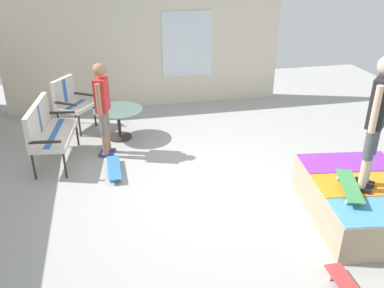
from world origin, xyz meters
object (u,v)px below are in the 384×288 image
Objects in this scene: person_watching at (103,104)px; skateboard_on_ramp at (350,186)px; patio_table at (119,118)px; skateboard_by_bench at (114,168)px; patio_chair_near_house at (70,99)px; skate_ramp at (365,200)px; person_skater at (377,115)px; patio_bench at (47,128)px.

skateboard_on_ramp is at bearing -132.71° from person_watching.
skateboard_by_bench is (-1.33, 0.16, -0.32)m from patio_table.
patio_chair_near_house is 1.13× the size of patio_table.
skateboard_by_bench is at bearing 59.42° from skate_ramp.
person_skater is 2.05× the size of skateboard_on_ramp.
patio_chair_near_house is at bearing 20.25° from skateboard_by_bench.
patio_bench is 0.78× the size of person_skater.
patio_chair_near_house is (1.34, -0.29, -0.00)m from patio_bench.
skateboard_by_bench is (-0.61, -1.01, -0.53)m from patio_bench.
person_watching is at bearing 158.41° from patio_table.
person_skater reaches higher than skateboard_by_bench.
person_watching is (-0.64, 0.25, 0.53)m from patio_table.
person_skater is at bearing -138.45° from patio_table.
skate_ramp is 5.51m from patio_chair_near_house.
patio_chair_near_house is at bearing 44.13° from person_skater.
person_skater is at bearing -74.16° from skateboard_on_ramp.
person_skater reaches higher than patio_chair_near_house.
patio_chair_near_house reaches higher than skateboard_on_ramp.
skateboard_by_bench is at bearing -159.75° from patio_chair_near_house.
patio_table is 4.29m from skateboard_on_ramp.
patio_chair_near_house reaches higher than skate_ramp.
patio_table is 0.56× the size of person_watching.
skate_ramp is 4.92m from patio_bench.
person_skater is (-3.91, -3.79, 0.89)m from patio_chair_near_house.
skateboard_by_bench is 0.98× the size of skateboard_on_ramp.
patio_chair_near_house reaches higher than patio_table.
person_watching is at bearing 7.53° from skateboard_by_bench.
patio_chair_near_house is at bearing 54.57° from patio_table.
patio_bench is 1.30m from skateboard_by_bench.
skate_ramp is at bearing -120.58° from skateboard_by_bench.
skate_ramp is 4.43m from patio_table.
skate_ramp is 1.25m from person_skater.
patio_bench is 4.67m from skateboard_on_ramp.
person_watching is at bearing 47.29° from skateboard_on_ramp.
patio_bench is at bearing 121.21° from patio_table.
skate_ramp is 1.70× the size of patio_bench.
patio_bench is 1.39m from patio_table.
person_watching is (0.07, -0.92, 0.32)m from patio_bench.
person_watching reaches higher than patio_bench.
skate_ramp is 3.72m from skateboard_by_bench.
person_skater reaches higher than person_watching.
skate_ramp is at bearing -134.43° from patio_chair_near_house.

